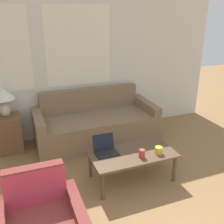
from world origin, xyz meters
The scene contains 8 objects.
wall_back centered at (0.00, 3.98, 1.31)m, with size 6.29×0.06×2.60m.
couch centered at (0.71, 3.54, 0.27)m, with size 2.02×0.84×0.85m.
side_table centered at (-0.68, 3.68, 0.29)m, with size 0.39×0.39×0.59m.
table_lamp centered at (-0.68, 3.68, 0.91)m, with size 0.35×0.35×0.46m.
coffee_table centered at (0.80, 2.27, 0.36)m, with size 1.09×0.59×0.40m.
laptop centered at (0.48, 2.41, 0.45)m, with size 0.28×0.26×0.22m.
cup_navy centered at (1.11, 2.13, 0.45)m, with size 0.10×0.10×0.09m.
cup_yellow centered at (0.87, 2.13, 0.45)m, with size 0.07×0.07×0.10m.
Camera 1 is at (-0.51, -0.38, 2.12)m, focal length 42.00 mm.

